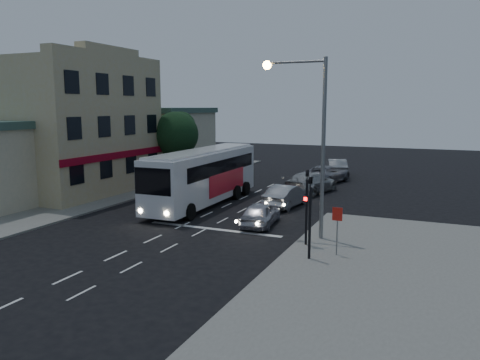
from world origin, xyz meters
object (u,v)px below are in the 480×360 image
at_px(tour_bus, 204,175).
at_px(traffic_signal_side, 310,207).
at_px(street_tree, 176,132).
at_px(car_sedan_a, 286,196).
at_px(car_sedan_b, 311,183).
at_px(streetlight, 311,127).
at_px(car_sedan_c, 327,174).
at_px(car_extra, 337,167).
at_px(regulatory_sign, 337,223).
at_px(traffic_signal_main, 307,198).
at_px(car_suv, 261,214).

bearing_deg(tour_bus, traffic_signal_side, -42.66).
bearing_deg(street_tree, car_sedan_a, -25.60).
relative_size(car_sedan_b, streetlight, 0.64).
height_order(car_sedan_c, car_extra, car_extra).
bearing_deg(traffic_signal_side, regulatory_sign, 43.92).
relative_size(car_sedan_a, car_sedan_c, 0.82).
relative_size(car_sedan_a, car_extra, 0.93).
xyz_separation_m(car_sedan_c, car_extra, (-0.11, 4.79, 0.04)).
height_order(car_sedan_a, car_sedan_b, car_sedan_b).
bearing_deg(traffic_signal_side, car_extra, 99.33).
relative_size(traffic_signal_main, streetlight, 0.46).
distance_m(tour_bus, streetlight, 11.05).
bearing_deg(tour_bus, car_suv, -34.90).
height_order(car_suv, car_sedan_c, car_sedan_c).
bearing_deg(tour_bus, street_tree, 131.11).
xyz_separation_m(car_extra, traffic_signal_side, (4.34, -26.42, 1.60)).
bearing_deg(car_sedan_a, traffic_signal_side, 118.86).
xyz_separation_m(car_sedan_c, regulatory_sign, (5.23, -20.67, 0.82)).
distance_m(car_sedan_a, streetlight, 9.26).
height_order(car_sedan_c, regulatory_sign, regulatory_sign).
relative_size(car_sedan_a, traffic_signal_side, 1.12).
height_order(car_extra, traffic_signal_side, traffic_signal_side).
height_order(car_extra, traffic_signal_main, traffic_signal_main).
bearing_deg(car_sedan_a, tour_bus, 22.30).
relative_size(car_sedan_b, traffic_signal_main, 1.40).
bearing_deg(car_sedan_b, traffic_signal_main, 116.89).
bearing_deg(street_tree, traffic_signal_main, -42.03).
bearing_deg(traffic_signal_main, street_tree, 137.97).
bearing_deg(car_sedan_b, street_tree, 12.00).
height_order(car_suv, traffic_signal_side, traffic_signal_side).
height_order(car_suv, regulatory_sign, regulatory_sign).
bearing_deg(street_tree, tour_bus, -48.06).
bearing_deg(street_tree, regulatory_sign, -41.08).
distance_m(car_sedan_b, traffic_signal_main, 14.55).
relative_size(regulatory_sign, street_tree, 0.35).
xyz_separation_m(car_sedan_a, street_tree, (-12.12, 5.80, 3.74)).
distance_m(car_suv, car_sedan_b, 11.02).
relative_size(streetlight, street_tree, 1.45).
xyz_separation_m(car_suv, streetlight, (3.25, -1.60, 5.04)).
distance_m(car_sedan_b, car_extra, 10.40).
relative_size(car_sedan_a, regulatory_sign, 2.09).
bearing_deg(traffic_signal_main, regulatory_sign, -30.84).
height_order(tour_bus, traffic_signal_main, traffic_signal_main).
xyz_separation_m(tour_bus, car_suv, (5.65, -3.82, -1.38)).
height_order(car_extra, street_tree, street_tree).
relative_size(traffic_signal_side, streetlight, 0.46).
height_order(car_sedan_a, regulatory_sign, regulatory_sign).
xyz_separation_m(traffic_signal_side, regulatory_sign, (1.00, 0.96, -0.82)).
bearing_deg(streetlight, car_extra, 98.36).
distance_m(car_sedan_a, regulatory_sign, 10.92).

